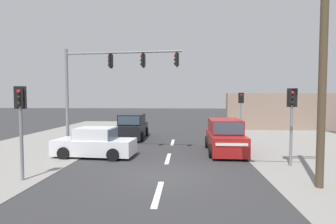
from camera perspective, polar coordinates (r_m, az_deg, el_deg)
ground_plane at (r=10.85m, az=-1.06°, el=-13.66°), size 140.00×140.00×0.00m
lane_dash_near at (r=8.96m, az=-2.19°, el=-17.29°), size 0.20×2.40×0.01m
lane_dash_mid at (r=13.74m, az=0.01°, el=-10.06°), size 0.20×2.40×0.01m
lane_dash_far at (r=18.64m, az=1.02°, el=-6.59°), size 0.20×2.40×0.01m
kerb_left_verge at (r=17.43m, az=-29.15°, el=-7.62°), size 8.00×40.00×0.02m
utility_pole_foreground_right at (r=10.57m, az=30.17°, el=15.27°), size 3.78×0.38×10.12m
traffic_signal_mast at (r=15.61m, az=-13.48°, el=7.49°), size 6.88×0.78×6.00m
pedestal_signal_right_kerb at (r=13.07m, az=25.33°, el=-0.33°), size 0.44×0.31×3.56m
pedestal_signal_left_kerb at (r=11.19m, az=-29.41°, el=-0.94°), size 0.44×0.31×3.56m
pedestal_signal_far_median at (r=21.80m, az=15.60°, el=1.07°), size 0.44×0.30×3.56m
shopfront_wall_far at (r=28.26m, az=24.75°, el=0.07°), size 12.00×1.00×3.60m
suv_receding_far at (r=15.47m, az=12.29°, el=-5.34°), size 2.09×4.56×1.90m
sedan_kerbside_parked at (r=14.54m, az=-15.62°, el=-6.64°), size 4.33×2.10×1.56m
suv_crossing_left at (r=20.50m, az=-7.73°, el=-3.26°), size 2.16×4.59×1.90m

